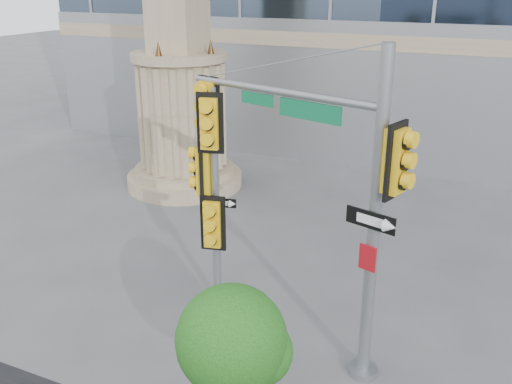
% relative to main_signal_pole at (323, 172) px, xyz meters
% --- Properties ---
extents(ground, '(120.00, 120.00, 0.00)m').
position_rel_main_signal_pole_xyz_m(ground, '(-2.05, -1.20, -4.10)').
color(ground, '#545456').
rests_on(ground, ground).
extents(monument, '(4.40, 4.40, 16.60)m').
position_rel_main_signal_pole_xyz_m(monument, '(-8.05, 7.80, 1.42)').
color(monument, '#9D886B').
rests_on(monument, ground).
extents(main_signal_pole, '(4.99, 1.90, 6.62)m').
position_rel_main_signal_pole_xyz_m(main_signal_pole, '(0.00, 0.00, 0.00)').
color(main_signal_pole, slate).
rests_on(main_signal_pole, ground).
extents(secondary_signal_pole, '(0.99, 0.72, 5.40)m').
position_rel_main_signal_pole_xyz_m(secondary_signal_pole, '(-2.87, 0.67, -0.93)').
color(secondary_signal_pole, slate).
rests_on(secondary_signal_pole, ground).
extents(street_tree, '(1.90, 1.86, 2.97)m').
position_rel_main_signal_pole_xyz_m(street_tree, '(-0.45, -2.99, -2.15)').
color(street_tree, '#9D886B').
rests_on(street_tree, ground).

